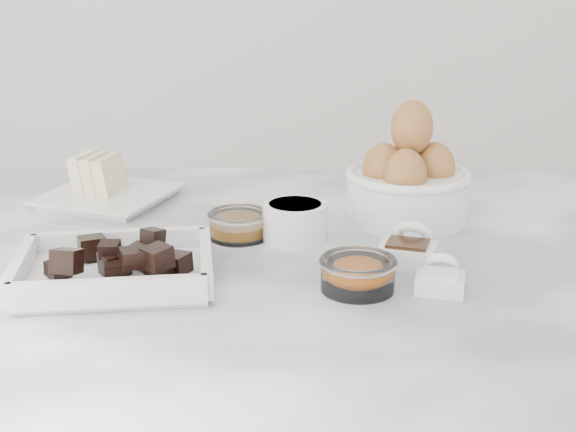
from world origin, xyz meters
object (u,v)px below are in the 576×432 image
at_px(butter_plate, 106,187).
at_px(sugar_ramekin, 295,220).
at_px(zest_bowl, 358,273).
at_px(salt_spoon, 440,278).
at_px(chocolate_dish, 114,263).
at_px(egg_bowl, 408,182).
at_px(honey_bowl, 239,224).
at_px(vanilla_spoon, 409,249).

distance_m(butter_plate, sugar_ramekin, 0.31).
distance_m(zest_bowl, salt_spoon, 0.09).
xyz_separation_m(chocolate_dish, sugar_ramekin, (0.19, 0.13, 0.00)).
xyz_separation_m(sugar_ramekin, egg_bowl, (0.15, 0.08, 0.03)).
distance_m(chocolate_dish, salt_spoon, 0.34).
bearing_deg(egg_bowl, sugar_ramekin, -150.17).
distance_m(sugar_ramekin, salt_spoon, 0.21).
distance_m(honey_bowl, salt_spoon, 0.27).
bearing_deg(sugar_ramekin, salt_spoon, -44.11).
height_order(sugar_ramekin, vanilla_spoon, same).
distance_m(sugar_ramekin, zest_bowl, 0.16).
bearing_deg(butter_plate, sugar_ramekin, -30.59).
bearing_deg(honey_bowl, egg_bowl, 18.90).
distance_m(chocolate_dish, sugar_ramekin, 0.23).
relative_size(butter_plate, sugar_ramekin, 2.62).
distance_m(sugar_ramekin, egg_bowl, 0.17).
bearing_deg(chocolate_dish, honey_bowl, 49.78).
relative_size(sugar_ramekin, zest_bowl, 0.97).
bearing_deg(zest_bowl, butter_plate, 137.21).
relative_size(egg_bowl, zest_bowl, 2.02).
bearing_deg(honey_bowl, zest_bowl, -49.83).
bearing_deg(sugar_ramekin, zest_bowl, -66.41).
distance_m(chocolate_dish, egg_bowl, 0.40).
distance_m(egg_bowl, vanilla_spoon, 0.16).
relative_size(chocolate_dish, honey_bowl, 2.91).
bearing_deg(salt_spoon, butter_plate, 143.93).
height_order(zest_bowl, vanilla_spoon, vanilla_spoon).
bearing_deg(zest_bowl, honey_bowl, 130.17).
relative_size(zest_bowl, salt_spoon, 1.19).
bearing_deg(sugar_ramekin, egg_bowl, 29.83).
relative_size(honey_bowl, salt_spoon, 1.12).
bearing_deg(salt_spoon, honey_bowl, 144.60).
bearing_deg(egg_bowl, zest_bowl, -109.19).
bearing_deg(chocolate_dish, zest_bowl, -3.51).
height_order(chocolate_dish, salt_spoon, chocolate_dish).
relative_size(egg_bowl, vanilla_spoon, 1.88).
height_order(honey_bowl, salt_spoon, salt_spoon).
bearing_deg(zest_bowl, chocolate_dish, 176.49).
height_order(egg_bowl, vanilla_spoon, egg_bowl).
bearing_deg(vanilla_spoon, zest_bowl, -128.21).
relative_size(honey_bowl, zest_bowl, 0.94).
xyz_separation_m(sugar_ramekin, salt_spoon, (0.15, -0.15, -0.01)).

